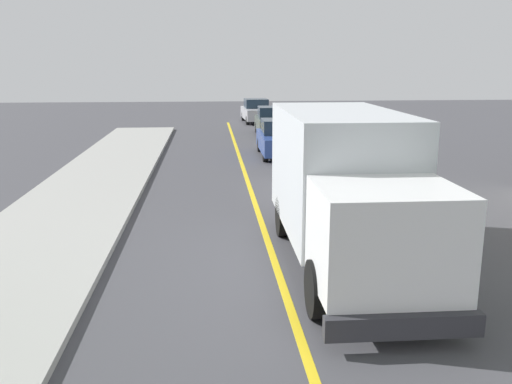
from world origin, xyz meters
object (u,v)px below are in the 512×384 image
at_px(parked_car_near, 313,167).
at_px(parked_car_mid, 280,139).
at_px(box_truck, 346,182).
at_px(parked_car_far, 272,122).
at_px(parked_car_furthest, 256,111).

xyz_separation_m(parked_car_near, parked_car_mid, (-0.24, 6.97, 0.00)).
xyz_separation_m(box_truck, parked_car_near, (0.62, 6.97, -0.97)).
height_order(parked_car_far, parked_car_furthest, same).
bearing_deg(box_truck, parked_car_mid, 88.42).
bearing_deg(parked_car_near, parked_car_mid, 91.94).
relative_size(box_truck, parked_car_mid, 1.63).
distance_m(parked_car_near, parked_car_far, 14.43).
bearing_deg(parked_car_furthest, parked_car_mid, -90.71).
bearing_deg(parked_car_mid, parked_car_furthest, 89.29).
relative_size(box_truck, parked_car_near, 1.63).
relative_size(parked_car_near, parked_car_furthest, 0.98).
height_order(box_truck, parked_car_near, box_truck).
xyz_separation_m(box_truck, parked_car_mid, (0.39, 13.94, -0.97)).
distance_m(box_truck, parked_car_far, 21.43).
xyz_separation_m(box_truck, parked_car_far, (0.89, 21.39, -0.97)).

